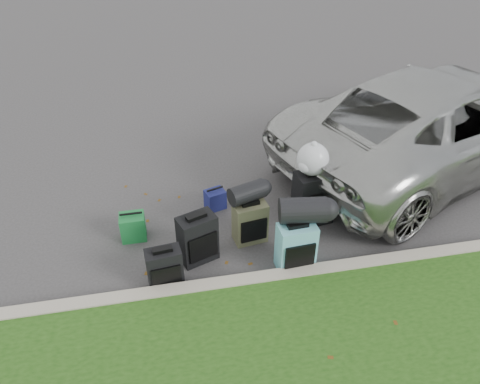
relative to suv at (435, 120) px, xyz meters
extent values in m
plane|color=#383535|center=(-3.33, -1.25, -0.77)|extent=(120.00, 120.00, 0.00)
cube|color=#9E937F|center=(-3.33, -2.25, -0.69)|extent=(120.00, 0.18, 0.15)
imported|color=#B7B7B2|center=(0.00, 0.00, 0.00)|extent=(6.08, 4.44, 1.54)
cube|color=black|center=(-4.53, -2.00, -0.51)|extent=(0.44, 0.28, 0.52)
cube|color=black|center=(-4.09, -1.64, -0.43)|extent=(0.53, 0.42, 0.67)
cube|color=#41422B|center=(-3.36, -1.40, -0.47)|extent=(0.47, 0.33, 0.59)
cube|color=teal|center=(-2.91, -2.02, -0.44)|extent=(0.48, 0.30, 0.66)
cube|color=black|center=(-2.42, -1.17, -0.37)|extent=(0.57, 0.39, 0.80)
cube|color=#187031|center=(-4.90, -1.06, -0.58)|extent=(0.33, 0.26, 0.37)
cube|color=navy|center=(-3.71, -0.61, -0.62)|extent=(0.33, 0.29, 0.30)
cylinder|color=black|center=(-3.38, -1.31, -0.05)|extent=(0.53, 0.39, 0.26)
cylinder|color=black|center=(-2.83, -1.92, 0.05)|extent=(0.60, 0.39, 0.32)
sphere|color=silver|center=(-2.47, -1.14, 0.25)|extent=(0.43, 0.43, 0.43)
camera|label=1|loc=(-4.41, -6.09, 3.48)|focal=35.00mm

